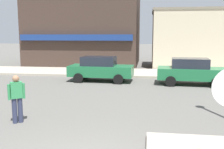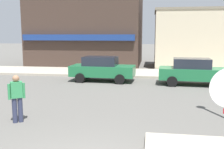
% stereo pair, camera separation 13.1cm
% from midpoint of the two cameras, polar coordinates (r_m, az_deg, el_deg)
% --- Properties ---
extents(kerb_far, '(80.00, 4.00, 0.15)m').
position_cam_midpoint_polar(kerb_far, '(19.88, 4.54, 0.38)').
color(kerb_far, '#A89E8C').
rests_on(kerb_far, ground).
extents(parked_car_nearest, '(4.08, 2.03, 1.56)m').
position_cam_midpoint_polar(parked_car_nearest, '(16.58, -1.93, 1.32)').
color(parked_car_nearest, '#1E6B3D').
rests_on(parked_car_nearest, ground).
extents(parked_car_second, '(4.10, 2.08, 1.56)m').
position_cam_midpoint_polar(parked_car_second, '(16.06, 17.51, 0.69)').
color(parked_car_second, '#1E6B3D').
rests_on(parked_car_second, ground).
extents(pedestrian_crossing_near, '(0.50, 0.39, 1.61)m').
position_cam_midpoint_polar(pedestrian_crossing_near, '(9.26, -19.63, -4.66)').
color(pedestrian_crossing_near, '#2D334C').
rests_on(pedestrian_crossing_near, ground).
extents(building_corner_shop, '(10.44, 9.25, 7.82)m').
position_cam_midpoint_polar(building_corner_shop, '(26.73, -4.70, 10.73)').
color(building_corner_shop, '#3D2D26').
rests_on(building_corner_shop, ground).
extents(building_storefront_left_near, '(8.74, 5.15, 5.10)m').
position_cam_midpoint_polar(building_storefront_left_near, '(24.70, 19.58, 7.29)').
color(building_storefront_left_near, beige).
rests_on(building_storefront_left_near, ground).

